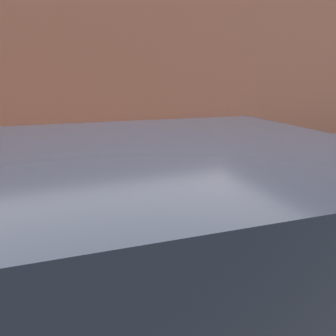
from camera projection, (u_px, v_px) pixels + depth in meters
sidewalk at (95, 238)px, 4.21m from camera, size 24.00×2.80×0.12m
building_facade at (61, 7)px, 5.26m from camera, size 24.00×0.30×6.27m
parking_meter at (168, 168)px, 3.13m from camera, size 0.21×0.15×1.55m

